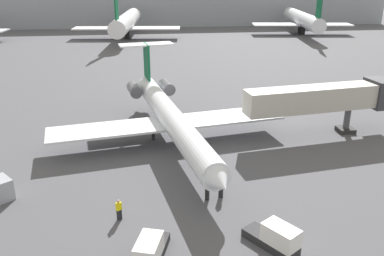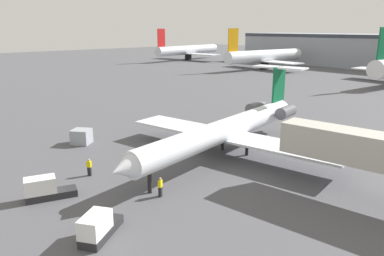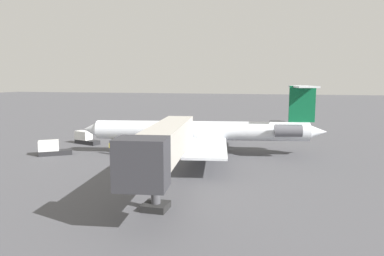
{
  "view_description": "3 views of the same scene",
  "coord_description": "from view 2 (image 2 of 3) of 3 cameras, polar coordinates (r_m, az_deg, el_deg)",
  "views": [
    {
      "loc": [
        -3.93,
        -41.26,
        17.43
      ],
      "look_at": [
        0.75,
        -3.64,
        2.67
      ],
      "focal_mm": 37.87,
      "sensor_mm": 36.0,
      "label": 1
    },
    {
      "loc": [
        25.06,
        -29.91,
        13.66
      ],
      "look_at": [
        -3.89,
        -3.86,
        3.14
      ],
      "focal_mm": 34.93,
      "sensor_mm": 36.0,
      "label": 2
    },
    {
      "loc": [
        42.68,
        8.65,
        9.49
      ],
      "look_at": [
        0.87,
        -2.19,
        3.62
      ],
      "focal_mm": 33.13,
      "sensor_mm": 36.0,
      "label": 3
    }
  ],
  "objects": [
    {
      "name": "ground_plane",
      "position": [
        41.36,
        7.63,
        -4.38
      ],
      "size": [
        400.0,
        400.0,
        0.1
      ],
      "primitive_type": "cube",
      "color": "#4C4C51"
    },
    {
      "name": "regional_jet",
      "position": [
        40.96,
        5.94,
        0.09
      ],
      "size": [
        25.72,
        31.21,
        8.78
      ],
      "color": "silver",
      "rests_on": "ground_plane"
    },
    {
      "name": "ground_crew_marshaller",
      "position": [
        31.47,
        -4.87,
        -8.95
      ],
      "size": [
        0.42,
        0.48,
        1.69
      ],
      "color": "black",
      "rests_on": "ground_plane"
    },
    {
      "name": "ground_crew_loader",
      "position": [
        36.88,
        -15.42,
        -5.77
      ],
      "size": [
        0.48,
        0.45,
        1.69
      ],
      "color": "black",
      "rests_on": "ground_plane"
    },
    {
      "name": "baggage_tug_lead",
      "position": [
        26.37,
        -14.15,
        -14.48
      ],
      "size": [
        3.39,
        4.1,
        1.9
      ],
      "color": "#262628",
      "rests_on": "ground_plane"
    },
    {
      "name": "baggage_tug_trailing",
      "position": [
        33.22,
        -21.5,
        -8.71
      ],
      "size": [
        2.53,
        4.24,
        1.9
      ],
      "color": "#262628",
      "rests_on": "ground_plane"
    },
    {
      "name": "cargo_container_uld",
      "position": [
        47.09,
        -16.52,
        -1.26
      ],
      "size": [
        2.88,
        2.86,
        1.78
      ],
      "color": "#999EA8",
      "rests_on": "ground_plane"
    },
    {
      "name": "parked_airliner_west_end",
      "position": [
        164.16,
        -0.64,
        11.8
      ],
      "size": [
        31.14,
        36.62,
        13.18
      ],
      "color": "silver",
      "rests_on": "ground_plane"
    },
    {
      "name": "parked_airliner_west_mid",
      "position": [
        129.51,
        11.01,
        10.7
      ],
      "size": [
        28.32,
        33.42,
        13.42
      ],
      "color": "silver",
      "rests_on": "ground_plane"
    }
  ]
}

